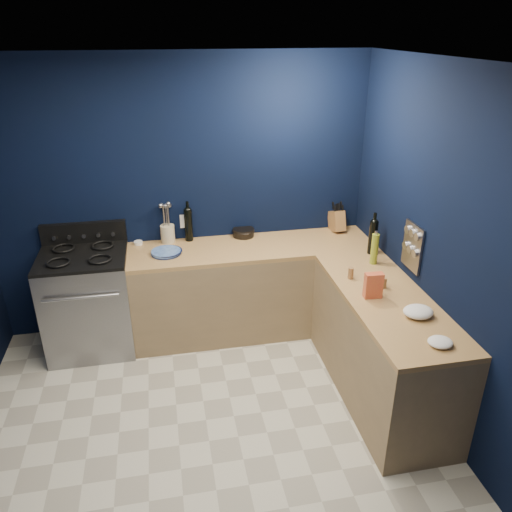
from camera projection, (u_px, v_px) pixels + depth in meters
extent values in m
cube|color=beige|center=(209.00, 442.00, 3.69)|extent=(3.50, 3.50, 0.02)
cube|color=silver|center=(189.00, 63.00, 2.58)|extent=(3.50, 3.50, 0.02)
cube|color=black|center=(183.00, 198.00, 4.70)|extent=(3.50, 0.02, 2.60)
cube|color=black|center=(456.00, 262.00, 3.45)|extent=(0.02, 3.50, 2.60)
cube|color=#8E734F|center=(252.00, 290.00, 4.89)|extent=(2.30, 0.63, 0.86)
cube|color=brown|center=(252.00, 248.00, 4.70)|extent=(2.30, 0.63, 0.04)
cube|color=#8E734F|center=(381.00, 348.00, 4.01)|extent=(0.63, 1.67, 0.86)
cube|color=brown|center=(388.00, 299.00, 3.82)|extent=(0.63, 1.67, 0.04)
cube|color=gray|center=(89.00, 303.00, 4.59)|extent=(0.76, 0.66, 0.92)
cube|color=black|center=(86.00, 323.00, 4.32)|extent=(0.59, 0.02, 0.42)
cube|color=black|center=(82.00, 257.00, 4.39)|extent=(0.76, 0.66, 0.03)
cube|color=black|center=(84.00, 233.00, 4.61)|extent=(0.76, 0.06, 0.20)
cube|color=gray|center=(413.00, 247.00, 3.98)|extent=(0.02, 0.28, 0.38)
cube|color=white|center=(185.00, 221.00, 4.78)|extent=(0.09, 0.02, 0.13)
cylinder|color=#354D8F|center=(166.00, 252.00, 4.52)|extent=(0.32, 0.32, 0.03)
cylinder|color=white|center=(138.00, 243.00, 4.72)|extent=(0.09, 0.09, 0.03)
cylinder|color=beige|center=(168.00, 234.00, 4.74)|extent=(0.15, 0.15, 0.17)
cylinder|color=black|center=(189.00, 225.00, 4.75)|extent=(0.10, 0.10, 0.31)
cylinder|color=black|center=(243.00, 232.00, 4.89)|extent=(0.27, 0.27, 0.08)
cube|color=brown|center=(337.00, 221.00, 5.00)|extent=(0.13, 0.25, 0.25)
cylinder|color=black|center=(373.00, 238.00, 4.48)|extent=(0.09, 0.09, 0.31)
cylinder|color=olive|center=(375.00, 249.00, 4.29)|extent=(0.07, 0.07, 0.27)
cylinder|color=olive|center=(351.00, 273.00, 4.07)|extent=(0.05, 0.05, 0.10)
cylinder|color=olive|center=(384.00, 283.00, 3.93)|extent=(0.04, 0.04, 0.09)
cube|color=red|center=(373.00, 285.00, 3.77)|extent=(0.14, 0.07, 0.20)
ellipsoid|color=white|center=(418.00, 312.00, 3.55)|extent=(0.26, 0.24, 0.08)
ellipsoid|color=white|center=(440.00, 342.00, 3.23)|extent=(0.21, 0.20, 0.05)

